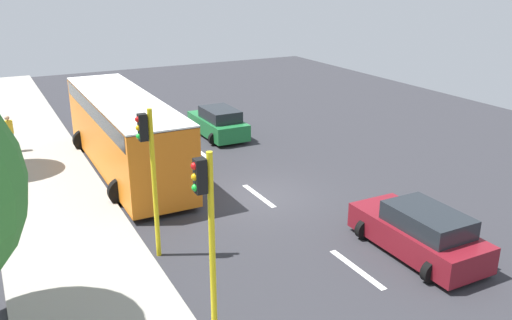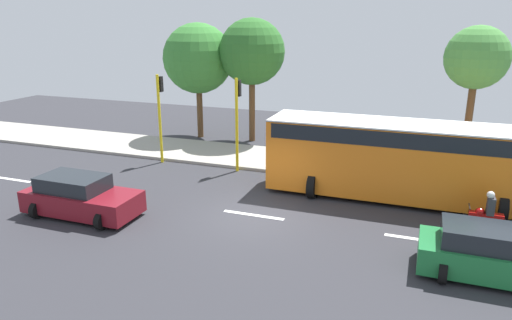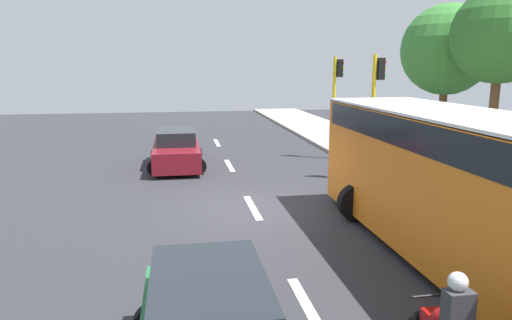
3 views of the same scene
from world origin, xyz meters
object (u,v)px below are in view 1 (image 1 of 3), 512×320
Objects in this scene: motorcycle at (158,132)px; pedestrian_near_signal at (9,132)px; car_green at (218,123)px; traffic_light_corner at (150,163)px; city_bus at (124,128)px; car_maroon at (419,232)px; traffic_light_midblock at (207,221)px.

pedestrian_near_signal is (6.51, -1.70, 0.42)m from motorcycle.
car_green is 9.84m from pedestrian_near_signal.
traffic_light_corner is (3.50, 10.60, 2.29)m from motorcycle.
city_bus is 2.44× the size of traffic_light_corner.
car_maroon is 14.53m from motorcycle.
motorcycle is 15.37m from traffic_light_midblock.
pedestrian_near_signal is at bearing -76.26° from traffic_light_corner.
traffic_light_midblock is (-3.01, 16.49, 1.87)m from pedestrian_near_signal.
city_bus is (5.46, 2.70, 1.14)m from car_green.
traffic_light_corner reaches higher than pedestrian_near_signal.
car_maroon is at bearing 153.49° from traffic_light_corner.
city_bus is at bearing 26.31° from car_green.
city_bus reaches higher than pedestrian_near_signal.
city_bus is (5.83, -11.26, 1.13)m from car_maroon.
traffic_light_midblock is (7.01, 0.69, 2.22)m from car_maroon.
traffic_light_corner is (7.01, -3.50, 2.22)m from car_maroon.
motorcycle is at bearing -2.45° from car_green.
pedestrian_near_signal is (10.02, -15.80, 0.35)m from car_maroon.
car_maroon is at bearing 117.36° from city_bus.
car_green is 13.96m from car_maroon.
traffic_light_corner reaches higher than motorcycle.
city_bus reaches higher than motorcycle.
traffic_light_midblock is at bearing 65.59° from car_green.
car_maroon is at bearing 122.39° from pedestrian_near_signal.
traffic_light_corner is (-3.01, 12.30, 1.87)m from pedestrian_near_signal.
motorcycle is (-2.31, -2.84, -1.20)m from city_bus.
motorcycle reaches higher than car_green.
car_green is at bearing 169.22° from pedestrian_near_signal.
city_bus is at bearing -62.64° from car_maroon.
traffic_light_corner is 4.19m from traffic_light_midblock.
car_maroon is 0.97× the size of traffic_light_corner.
car_green is 12.59m from traffic_light_corner.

